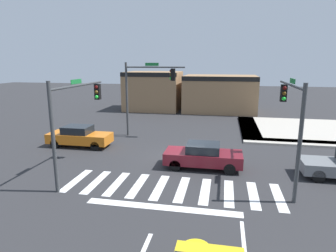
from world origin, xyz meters
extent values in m
plane|color=#2B2B2D|center=(0.00, 0.00, 0.00)|extent=(120.00, 120.00, 0.00)
cube|color=silver|center=(-5.09, -4.50, 0.00)|extent=(0.45, 2.99, 0.01)
cube|color=silver|center=(-3.96, -4.50, 0.00)|extent=(0.45, 2.99, 0.01)
cube|color=silver|center=(-2.83, -4.50, 0.00)|extent=(0.45, 2.99, 0.01)
cube|color=silver|center=(-1.70, -4.50, 0.00)|extent=(0.45, 2.99, 0.01)
cube|color=silver|center=(-0.57, -4.50, 0.00)|extent=(0.45, 2.99, 0.01)
cube|color=silver|center=(0.57, -4.50, 0.00)|extent=(0.45, 2.99, 0.01)
cube|color=silver|center=(1.70, -4.50, 0.00)|extent=(0.45, 2.99, 0.01)
cube|color=silver|center=(2.83, -4.50, 0.00)|extent=(0.45, 2.99, 0.01)
cube|color=silver|center=(3.96, -4.50, 0.00)|extent=(0.45, 2.99, 0.01)
cube|color=silver|center=(5.09, -4.50, 0.00)|extent=(0.45, 2.99, 0.01)
cube|color=white|center=(0.00, -6.50, 0.00)|extent=(6.80, 0.50, 0.01)
cube|color=white|center=(0.00, -9.50, 0.00)|extent=(0.16, 2.00, 0.01)
cylinder|color=yellow|center=(1.70, -8.97, 0.00)|extent=(0.98, 0.98, 0.01)
cylinder|color=white|center=(1.48, -8.97, 0.01)|extent=(0.16, 0.16, 0.00)
cylinder|color=white|center=(1.92, -8.97, 0.01)|extent=(0.16, 0.16, 0.00)
cube|color=white|center=(1.70, -8.97, 0.01)|extent=(0.44, 0.04, 0.00)
cube|color=#B2AA9E|center=(9.00, 5.20, 0.07)|extent=(10.00, 1.60, 0.15)
cube|color=#B2AA9E|center=(4.80, 10.00, 0.07)|extent=(1.60, 10.00, 0.15)
cube|color=#B2AA9E|center=(9.00, 10.00, 0.07)|extent=(10.00, 10.00, 0.15)
cube|color=#93704C|center=(-6.60, 18.91, 2.42)|extent=(6.79, 5.83, 4.85)
cube|color=black|center=(-6.60, 16.20, 4.60)|extent=(6.79, 0.50, 0.50)
cube|color=#93704C|center=(1.82, 19.11, 2.22)|extent=(8.72, 6.22, 4.44)
cube|color=black|center=(1.82, 16.20, 4.19)|extent=(8.72, 0.50, 0.50)
cylinder|color=#383A3D|center=(5.66, -4.92, 2.65)|extent=(0.18, 0.18, 5.30)
cylinder|color=#383A3D|center=(5.66, -2.20, 4.99)|extent=(0.12, 5.45, 0.12)
cube|color=black|center=(5.66, -0.52, 4.42)|extent=(0.32, 0.32, 0.95)
sphere|color=#470A0A|center=(5.66, -0.69, 4.71)|extent=(0.22, 0.22, 0.22)
sphere|color=#4C330C|center=(5.66, -0.69, 4.42)|extent=(0.22, 0.22, 0.22)
sphere|color=#1ED833|center=(5.66, -0.69, 4.12)|extent=(0.22, 0.22, 0.22)
cube|color=#197233|center=(5.66, -2.47, 5.21)|extent=(0.03, 1.10, 0.24)
cylinder|color=#383A3D|center=(-5.29, -5.94, 2.65)|extent=(0.18, 0.18, 5.31)
cylinder|color=#383A3D|center=(-5.29, -3.15, 4.89)|extent=(0.12, 5.58, 0.12)
cube|color=black|center=(-5.29, -0.87, 4.31)|extent=(0.32, 0.32, 0.95)
sphere|color=#470A0A|center=(-5.29, -1.04, 4.61)|extent=(0.22, 0.22, 0.22)
sphere|color=#4C330C|center=(-5.29, -1.04, 4.31)|extent=(0.22, 0.22, 0.22)
sphere|color=#1ED833|center=(-5.29, -1.04, 4.02)|extent=(0.22, 0.22, 0.22)
cube|color=#197233|center=(-5.29, -3.43, 5.11)|extent=(0.03, 1.10, 0.24)
cylinder|color=#383A3D|center=(-5.52, 5.23, 3.04)|extent=(0.18, 0.18, 6.08)
cylinder|color=#383A3D|center=(-3.10, 5.23, 5.70)|extent=(4.82, 0.12, 0.12)
cube|color=black|center=(-1.64, 5.23, 5.12)|extent=(0.32, 0.32, 0.95)
sphere|color=#470A0A|center=(-1.81, 5.23, 5.42)|extent=(0.22, 0.22, 0.22)
sphere|color=#4C330C|center=(-1.81, 5.23, 5.12)|extent=(0.22, 0.22, 0.22)
sphere|color=#1ED833|center=(-1.81, 5.23, 4.83)|extent=(0.22, 0.22, 0.22)
cube|color=#197233|center=(-3.35, 5.23, 5.92)|extent=(1.10, 0.03, 0.24)
cylinder|color=black|center=(7.38, -2.31, 0.34)|extent=(0.68, 0.22, 0.68)
cylinder|color=black|center=(7.38, -0.67, 0.34)|extent=(0.68, 0.22, 0.68)
cube|color=maroon|center=(1.34, -1.32, 0.63)|extent=(4.50, 1.85, 0.68)
cube|color=black|center=(1.33, -1.32, 1.22)|extent=(1.90, 1.63, 0.50)
cylinder|color=black|center=(-0.19, -2.14, 0.33)|extent=(0.66, 0.22, 0.66)
cylinder|color=black|center=(-0.19, -0.51, 0.33)|extent=(0.66, 0.22, 0.66)
cylinder|color=black|center=(2.87, -2.14, 0.33)|extent=(0.66, 0.22, 0.66)
cylinder|color=black|center=(2.87, -0.51, 0.33)|extent=(0.66, 0.22, 0.66)
cube|color=orange|center=(-7.93, 1.41, 0.64)|extent=(4.59, 1.77, 0.69)
cube|color=black|center=(-8.07, 1.41, 1.26)|extent=(1.95, 1.56, 0.54)
cylinder|color=black|center=(-6.37, 2.18, 0.33)|extent=(0.66, 0.22, 0.66)
cylinder|color=black|center=(-6.37, 0.63, 0.33)|extent=(0.66, 0.22, 0.66)
cylinder|color=black|center=(-9.49, 2.18, 0.33)|extent=(0.66, 0.22, 0.66)
cylinder|color=black|center=(-9.49, 0.63, 0.33)|extent=(0.66, 0.22, 0.66)
camera|label=1|loc=(2.44, -17.73, 6.16)|focal=31.18mm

